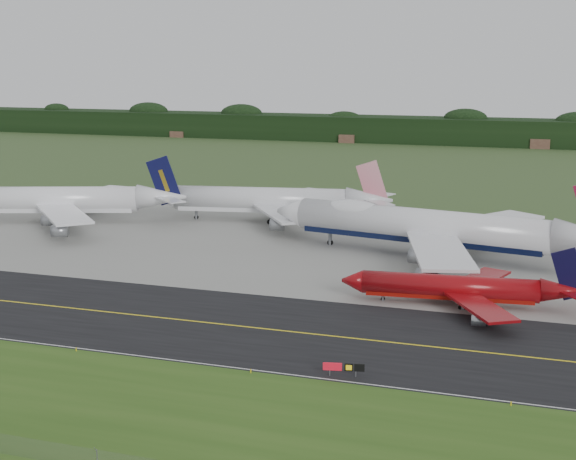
# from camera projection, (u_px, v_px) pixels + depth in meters

# --- Properties ---
(ground) EXTENTS (600.00, 600.00, 0.00)m
(ground) POSITION_uv_depth(u_px,v_px,m) (303.00, 324.00, 119.71)
(ground) COLOR #364B23
(ground) RESTS_ON ground
(grass_verge) EXTENTS (400.00, 30.00, 0.01)m
(grass_verge) POSITION_uv_depth(u_px,v_px,m) (209.00, 422.00, 87.14)
(grass_verge) COLOR #2C4F17
(grass_verge) RESTS_ON ground
(taxiway) EXTENTS (400.00, 32.00, 0.02)m
(taxiway) POSITION_uv_depth(u_px,v_px,m) (295.00, 332.00, 115.99)
(taxiway) COLOR black
(taxiway) RESTS_ON ground
(apron) EXTENTS (400.00, 78.00, 0.01)m
(apron) POSITION_uv_depth(u_px,v_px,m) (374.00, 249.00, 167.18)
(apron) COLOR gray
(apron) RESTS_ON ground
(taxiway_centreline) EXTENTS (400.00, 0.40, 0.00)m
(taxiway_centreline) POSITION_uv_depth(u_px,v_px,m) (295.00, 332.00, 115.99)
(taxiway_centreline) COLOR yellow
(taxiway_centreline) RESTS_ON taxiway
(taxiway_edge_line) EXTENTS (400.00, 0.25, 0.00)m
(taxiway_edge_line) POSITION_uv_depth(u_px,v_px,m) (258.00, 370.00, 101.56)
(taxiway_edge_line) COLOR silver
(taxiway_edge_line) RESTS_ON taxiway
(horizon_treeline) EXTENTS (700.00, 25.00, 12.00)m
(horizon_treeline) POSITION_uv_depth(u_px,v_px,m) (473.00, 133.00, 373.38)
(horizon_treeline) COLOR black
(horizon_treeline) RESTS_ON ground
(jet_ba_747) EXTENTS (71.86, 58.76, 18.13)m
(jet_ba_747) POSITION_uv_depth(u_px,v_px,m) (432.00, 227.00, 158.86)
(jet_ba_747) COLOR silver
(jet_ba_747) RESTS_ON ground
(jet_red_737) EXTENTS (38.80, 31.50, 10.47)m
(jet_red_737) POSITION_uv_depth(u_px,v_px,m) (463.00, 288.00, 127.89)
(jet_red_737) COLOR maroon
(jet_red_737) RESTS_ON ground
(jet_navy_gold) EXTENTS (61.23, 51.91, 16.21)m
(jet_navy_gold) POSITION_uv_depth(u_px,v_px,m) (59.00, 200.00, 194.03)
(jet_navy_gold) COLOR white
(jet_navy_gold) RESTS_ON ground
(jet_star_tail) EXTENTS (58.59, 48.44, 15.49)m
(jet_star_tail) POSITION_uv_depth(u_px,v_px,m) (273.00, 201.00, 194.68)
(jet_star_tail) COLOR silver
(jet_star_tail) RESTS_ON ground
(taxiway_sign) EXTENTS (5.11, 1.21, 1.72)m
(taxiway_sign) POSITION_uv_depth(u_px,v_px,m) (343.00, 367.00, 99.49)
(taxiway_sign) COLOR slate
(taxiway_sign) RESTS_ON ground
(edge_marker_left) EXTENTS (0.16, 0.16, 0.50)m
(edge_marker_left) POSITION_uv_depth(u_px,v_px,m) (76.00, 349.00, 108.37)
(edge_marker_left) COLOR yellow
(edge_marker_left) RESTS_ON ground
(edge_marker_center) EXTENTS (0.16, 0.16, 0.50)m
(edge_marker_center) POSITION_uv_depth(u_px,v_px,m) (251.00, 371.00, 100.77)
(edge_marker_center) COLOR yellow
(edge_marker_center) RESTS_ON ground
(edge_marker_right) EXTENTS (0.16, 0.16, 0.50)m
(edge_marker_right) POSITION_uv_depth(u_px,v_px,m) (511.00, 404.00, 91.23)
(edge_marker_right) COLOR yellow
(edge_marker_right) RESTS_ON ground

